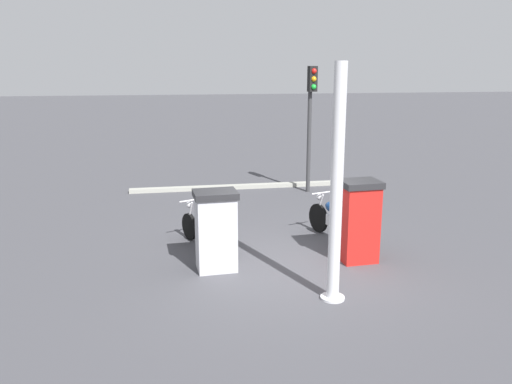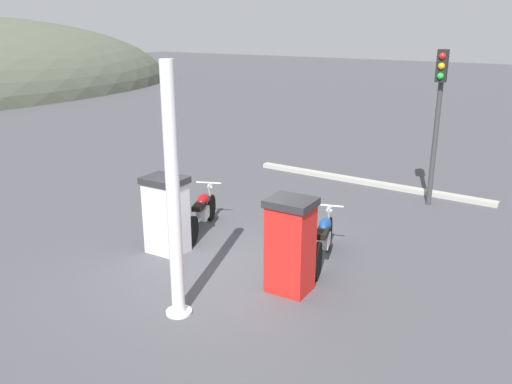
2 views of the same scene
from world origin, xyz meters
name	(u,v)px [view 2 (image 2 of 2)]	position (x,y,z in m)	size (l,w,h in m)	color
ground_plane	(225,268)	(0.00, 0.00, 0.00)	(120.00, 120.00, 0.00)	#424247
fuel_pump_near	(290,245)	(-0.02, -1.38, 0.81)	(0.69, 0.78, 1.60)	red
fuel_pump_far	(167,214)	(-0.02, 1.38, 0.77)	(0.68, 0.82, 1.51)	silver
motorcycle_near_pump	(324,239)	(1.26, -1.34, 0.47)	(1.88, 0.79, 0.97)	black
motorcycle_far_pump	(202,211)	(1.19, 1.52, 0.44)	(1.85, 0.96, 0.93)	black
roadside_traffic_light	(439,102)	(5.62, -1.95, 2.54)	(0.39, 0.27, 3.71)	#38383A
canopy_support_pole	(173,201)	(-1.62, -0.37, 1.83)	(0.40, 0.40, 3.80)	silver
road_edge_kerb	(367,182)	(6.44, 0.00, 0.06)	(0.30, 6.81, 0.12)	#9E9E93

